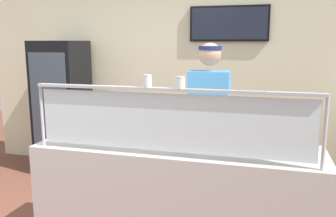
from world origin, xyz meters
name	(u,v)px	position (x,y,z in m)	size (l,w,h in m)	color
ground_plane	(193,217)	(1.13, 1.00, 0.00)	(12.00, 12.00, 0.00)	brown
shop_rear_unit	(214,74)	(1.13, 2.29, 1.36)	(6.66, 0.13, 2.70)	beige
serving_counter	(177,202)	(1.13, 0.33, 0.47)	(2.26, 0.65, 0.95)	#BCB7B2
sneeze_guard	(168,115)	(1.13, 0.06, 1.26)	(2.08, 0.06, 0.50)	#B2B5BC
pizza_tray	(192,142)	(1.23, 0.41, 0.97)	(0.45, 0.45, 0.04)	#9EA0A8
pizza_server	(188,140)	(1.21, 0.39, 0.99)	(0.07, 0.28, 0.01)	#ADAFB7
parmesan_shaker	(147,82)	(0.98, 0.06, 1.49)	(0.06, 0.06, 0.09)	white
pepper_flake_shaker	(180,83)	(1.22, 0.06, 1.49)	(0.06, 0.06, 0.08)	white
worker_figure	(209,123)	(1.28, 0.97, 1.01)	(0.41, 0.50, 1.76)	#23232D
drink_fridge	(62,108)	(-0.85, 1.85, 0.89)	(0.61, 0.60, 1.78)	black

